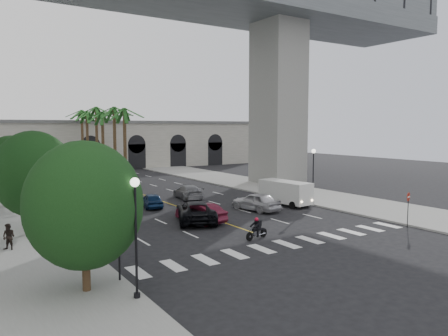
# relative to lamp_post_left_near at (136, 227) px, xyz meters

# --- Properties ---
(ground) EXTENTS (140.00, 140.00, 0.00)m
(ground) POSITION_rel_lamp_post_left_near_xyz_m (11.40, 5.00, -3.22)
(ground) COLOR black
(ground) RESTS_ON ground
(sidewalk_right) EXTENTS (8.00, 100.00, 0.15)m
(sidewalk_right) POSITION_rel_lamp_post_left_near_xyz_m (26.40, 20.00, -3.15)
(sidewalk_right) COLOR gray
(sidewalk_right) RESTS_ON ground
(median) EXTENTS (2.00, 24.00, 0.20)m
(median) POSITION_rel_lamp_post_left_near_xyz_m (11.40, 43.00, -3.12)
(median) COLOR gray
(median) RESTS_ON ground
(pier_building) EXTENTS (71.00, 10.50, 8.50)m
(pier_building) POSITION_rel_lamp_post_left_near_xyz_m (11.40, 60.00, 1.04)
(pier_building) COLOR beige
(pier_building) RESTS_ON ground
(bridge) EXTENTS (75.00, 13.00, 26.00)m
(bridge) POSITION_rel_lamp_post_left_near_xyz_m (14.82, 27.00, 15.29)
(bridge) COLOR gray
(bridge) RESTS_ON ground
(palm_a) EXTENTS (3.20, 3.20, 10.30)m
(palm_a) POSITION_rel_lamp_post_left_near_xyz_m (11.40, 33.00, 5.88)
(palm_a) COLOR #47331E
(palm_a) RESTS_ON ground
(palm_b) EXTENTS (3.20, 3.20, 10.60)m
(palm_b) POSITION_rel_lamp_post_left_near_xyz_m (11.50, 37.00, 6.15)
(palm_b) COLOR #47331E
(palm_b) RESTS_ON ground
(palm_c) EXTENTS (3.20, 3.20, 10.10)m
(palm_c) POSITION_rel_lamp_post_left_near_xyz_m (11.20, 41.00, 5.69)
(palm_c) COLOR #47331E
(palm_c) RESTS_ON ground
(palm_d) EXTENTS (3.20, 3.20, 10.90)m
(palm_d) POSITION_rel_lamp_post_left_near_xyz_m (11.55, 45.00, 6.43)
(palm_d) COLOR #47331E
(palm_d) RESTS_ON ground
(palm_e) EXTENTS (3.20, 3.20, 10.40)m
(palm_e) POSITION_rel_lamp_post_left_near_xyz_m (11.30, 49.00, 5.97)
(palm_e) COLOR #47331E
(palm_e) RESTS_ON ground
(palm_f) EXTENTS (3.20, 3.20, 10.70)m
(palm_f) POSITION_rel_lamp_post_left_near_xyz_m (11.60, 53.00, 6.24)
(palm_f) COLOR #47331E
(palm_f) RESTS_ON ground
(street_tree_near) EXTENTS (5.20, 5.20, 6.89)m
(street_tree_near) POSITION_rel_lamp_post_left_near_xyz_m (-1.60, 2.00, 0.80)
(street_tree_near) COLOR #382616
(street_tree_near) RESTS_ON ground
(street_tree_mid) EXTENTS (5.44, 5.44, 7.21)m
(street_tree_mid) POSITION_rel_lamp_post_left_near_xyz_m (-1.60, 15.00, 0.99)
(street_tree_mid) COLOR #382616
(street_tree_mid) RESTS_ON ground
(street_tree_far) EXTENTS (5.04, 5.04, 6.68)m
(street_tree_far) POSITION_rel_lamp_post_left_near_xyz_m (-1.60, 27.00, 0.68)
(street_tree_far) COLOR #382616
(street_tree_far) RESTS_ON ground
(lamp_post_left_near) EXTENTS (0.40, 0.40, 5.35)m
(lamp_post_left_near) POSITION_rel_lamp_post_left_near_xyz_m (0.00, 0.00, 0.00)
(lamp_post_left_near) COLOR black
(lamp_post_left_near) RESTS_ON ground
(lamp_post_left_far) EXTENTS (0.40, 0.40, 5.35)m
(lamp_post_left_far) POSITION_rel_lamp_post_left_near_xyz_m (0.00, 21.00, 0.00)
(lamp_post_left_far) COLOR black
(lamp_post_left_far) RESTS_ON ground
(lamp_post_right) EXTENTS (0.40, 0.40, 5.35)m
(lamp_post_right) POSITION_rel_lamp_post_left_near_xyz_m (22.80, 13.00, 0.00)
(lamp_post_right) COLOR black
(lamp_post_right) RESTS_ON ground
(traffic_signal_near) EXTENTS (0.25, 0.18, 3.65)m
(traffic_signal_near) POSITION_rel_lamp_post_left_near_xyz_m (0.10, 2.50, -0.71)
(traffic_signal_near) COLOR black
(traffic_signal_near) RESTS_ON ground
(traffic_signal_far) EXTENTS (0.25, 0.18, 3.65)m
(traffic_signal_far) POSITION_rel_lamp_post_left_near_xyz_m (0.10, 6.50, -0.71)
(traffic_signal_far) COLOR black
(traffic_signal_far) RESTS_ON ground
(motorcycle_rider) EXTENTS (2.00, 0.67, 1.46)m
(motorcycle_rider) POSITION_rel_lamp_post_left_near_xyz_m (10.63, 5.59, -2.56)
(motorcycle_rider) COLOR black
(motorcycle_rider) RESTS_ON ground
(car_a) EXTENTS (2.68, 5.05, 1.64)m
(car_a) POSITION_rel_lamp_post_left_near_xyz_m (16.43, 13.52, -2.40)
(car_a) COLOR #B8B7BC
(car_a) RESTS_ON ground
(car_b) EXTENTS (2.44, 4.81, 1.51)m
(car_b) POSITION_rel_lamp_post_left_near_xyz_m (9.90, 11.97, -2.47)
(car_b) COLOR #4E0F1E
(car_b) RESTS_ON ground
(car_c) EXTENTS (4.91, 6.65, 1.68)m
(car_c) POSITION_rel_lamp_post_left_near_xyz_m (9.68, 12.37, -2.38)
(car_c) COLOR black
(car_c) RESTS_ON ground
(car_d) EXTENTS (2.87, 5.30, 1.46)m
(car_d) POSITION_rel_lamp_post_left_near_xyz_m (14.23, 22.34, -2.49)
(car_d) COLOR slate
(car_d) RESTS_ON ground
(car_e) EXTENTS (2.39, 4.20, 1.35)m
(car_e) POSITION_rel_lamp_post_left_near_xyz_m (9.17, 19.87, -2.55)
(car_e) COLOR navy
(car_e) RESTS_ON ground
(cargo_van) EXTENTS (2.59, 5.55, 2.29)m
(cargo_van) POSITION_rel_lamp_post_left_near_xyz_m (20.44, 14.24, -1.95)
(cargo_van) COLOR silver
(cargo_van) RESTS_ON ground
(pedestrian_a) EXTENTS (0.68, 0.62, 1.55)m
(pedestrian_a) POSITION_rel_lamp_post_left_near_xyz_m (-0.10, 8.35, -2.30)
(pedestrian_a) COLOR black
(pedestrian_a) RESTS_ON sidewalk_left
(pedestrian_b) EXTENTS (0.97, 0.96, 1.58)m
(pedestrian_b) POSITION_rel_lamp_post_left_near_xyz_m (-3.75, 11.00, -2.28)
(pedestrian_b) COLOR black
(pedestrian_b) RESTS_ON sidewalk_left
(do_not_enter_sign) EXTENTS (0.63, 0.23, 2.64)m
(do_not_enter_sign) POSITION_rel_lamp_post_left_near_xyz_m (21.90, 2.15, -1.30)
(do_not_enter_sign) COLOR black
(do_not_enter_sign) RESTS_ON ground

